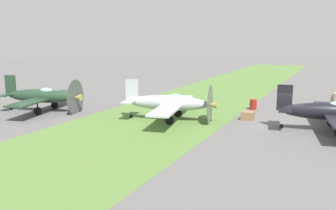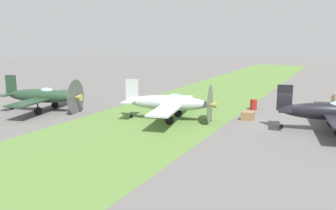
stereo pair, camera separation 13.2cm
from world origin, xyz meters
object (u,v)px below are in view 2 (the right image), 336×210
Objects in this scene: airplane_wingman at (170,103)px; supply_crate at (248,116)px; fuel_drum at (254,105)px; ground_crew_chief at (335,102)px; airplane_trail at (43,96)px; airplane_lead at (331,112)px.

airplane_wingman is 6.07m from supply_crate.
airplane_wingman reaches higher than fuel_drum.
airplane_trail is at bearing 28.59° from ground_crew_chief.
airplane_wingman is at bearing 85.57° from airplane_trail.
airplane_trail is 24.64m from ground_crew_chief.
airplane_wingman is at bearing -93.10° from airplane_lead.
airplane_lead is 22.61m from airplane_trail.
ground_crew_chief is at bearing 101.97° from airplane_trail.
supply_crate is at bearing 92.12° from airplane_trail.
fuel_drum is (-5.37, -6.38, -0.89)m from airplane_lead.
ground_crew_chief is 1.92× the size of fuel_drum.
airplane_lead is at bearing 85.58° from airplane_trail.
airplane_trail is 10.00× the size of supply_crate.
airplane_wingman is 8.50m from fuel_drum.
airplane_lead is 6.06m from supply_crate.
ground_crew_chief is 1.92× the size of supply_crate.
ground_crew_chief is (-8.60, 11.25, -0.43)m from airplane_wingman.
airplane_trail reaches higher than ground_crew_chief.
airplane_trail is at bearing -62.02° from fuel_drum.
airplane_wingman is 10.05× the size of fuel_drum.
airplane_trail is (1.57, -11.20, -0.01)m from airplane_wingman.
airplane_lead is 11.31m from airplane_wingman.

